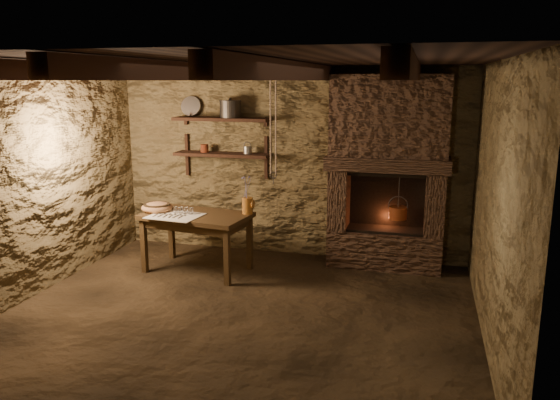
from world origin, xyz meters
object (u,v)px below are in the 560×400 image
(stoneware_jug, at_px, (248,198))
(iron_stockpot, at_px, (230,110))
(work_table, at_px, (197,240))
(wooden_bowl, at_px, (157,208))
(red_pot, at_px, (398,212))

(stoneware_jug, bearing_deg, iron_stockpot, 146.03)
(work_table, bearing_deg, wooden_bowl, -172.94)
(work_table, bearing_deg, stoneware_jug, 23.19)
(wooden_bowl, bearing_deg, stoneware_jug, 8.25)
(work_table, height_order, iron_stockpot, iron_stockpot)
(work_table, xyz_separation_m, red_pot, (2.28, 0.68, 0.33))
(iron_stockpot, bearing_deg, wooden_bowl, -129.94)
(work_table, bearing_deg, red_pot, 24.13)
(work_table, relative_size, stoneware_jug, 2.92)
(iron_stockpot, height_order, red_pot, iron_stockpot)
(work_table, distance_m, red_pot, 2.41)
(work_table, distance_m, wooden_bowl, 0.63)
(wooden_bowl, distance_m, red_pot, 2.87)
(work_table, xyz_separation_m, iron_stockpot, (0.16, 0.80, 1.49))
(red_pot, bearing_deg, wooden_bowl, -166.43)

